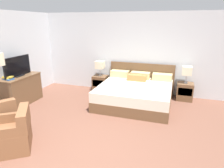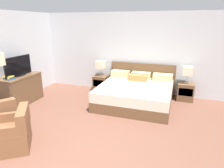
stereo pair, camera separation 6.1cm
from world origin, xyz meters
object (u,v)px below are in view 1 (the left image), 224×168
bed (135,93)px  dresser (21,89)px  book_red_cover (9,79)px  nightstand_left (100,83)px  table_lamp_right (187,71)px  book_small_top (8,77)px  armchair_companion (12,135)px  book_blue_cover (8,78)px  nightstand_right (185,91)px  tv (17,67)px  table_lamp_left (100,65)px

bed → dresser: bearing=-161.7°
book_red_cover → nightstand_left: bearing=50.4°
table_lamp_right → book_small_top: 4.92m
armchair_companion → book_blue_cover: bearing=134.8°
book_blue_cover → armchair_companion: bearing=-45.2°
nightstand_right → dresser: (-4.44, -1.72, 0.15)m
dresser → book_red_cover: book_red_cover is taller
bed → armchair_companion: size_ratio=2.14×
table_lamp_right → tv: tv is taller
nightstand_right → table_lamp_left: size_ratio=1.04×
bed → nightstand_right: bed is taller
table_lamp_left → armchair_companion: (-0.32, -3.55, -0.61)m
dresser → book_small_top: 0.59m
tv → book_small_top: 0.41m
tv → armchair_companion: tv is taller
table_lamp_left → armchair_companion: size_ratio=0.52×
dresser → tv: size_ratio=1.27×
nightstand_left → tv: (-1.74, -1.73, 0.81)m
nightstand_left → nightstand_right: (2.70, 0.00, 0.00)m
book_blue_cover → nightstand_left: bearing=50.0°
book_blue_cover → armchair_companion: 2.12m
dresser → armchair_companion: (1.42, -1.82, -0.13)m
tv → book_blue_cover: tv is taller
nightstand_left → nightstand_right: bearing=0.0°
table_lamp_left → nightstand_right: bearing=-0.0°
dresser → armchair_companion: 2.31m
tv → book_small_top: tv is taller
book_blue_cover → armchair_companion: book_blue_cover is taller
table_lamp_right → armchair_companion: bearing=-130.4°
bed → book_red_cover: 3.42m
bed → table_lamp_right: size_ratio=4.09×
book_blue_cover → dresser: bearing=87.0°
book_red_cover → book_small_top: size_ratio=1.00×
book_small_top → armchair_companion: bearing=-45.5°
book_small_top → armchair_companion: book_small_top is taller
table_lamp_left → book_blue_cover: 2.74m
nightstand_left → book_blue_cover: (-1.76, -2.10, 0.59)m
bed → nightstand_left: (-1.35, 0.70, -0.04)m
table_lamp_right → armchair_companion: size_ratio=0.52×
table_lamp_right → tv: bearing=-158.6°
armchair_companion → nightstand_right: bearing=49.6°
nightstand_left → table_lamp_left: bearing=90.0°
dresser → book_blue_cover: size_ratio=5.85×
book_blue_cover → book_small_top: size_ratio=0.82×
table_lamp_left → table_lamp_right: 2.70m
nightstand_right → book_small_top: book_small_top is taller
book_red_cover → book_blue_cover: book_blue_cover is taller
nightstand_right → book_small_top: size_ratio=2.10×
bed → book_small_top: bed is taller
nightstand_left → armchair_companion: size_ratio=0.54×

